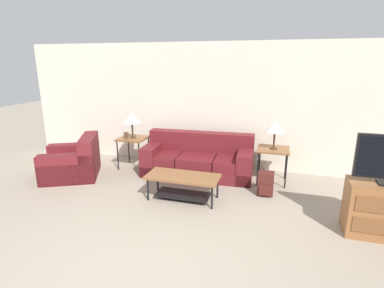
{
  "coord_description": "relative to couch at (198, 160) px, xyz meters",
  "views": [
    {
      "loc": [
        1.38,
        -2.25,
        2.22
      ],
      "look_at": [
        -0.08,
        2.64,
        0.8
      ],
      "focal_mm": 28.0,
      "sensor_mm": 36.0,
      "label": 1
    }
  ],
  "objects": [
    {
      "name": "couch",
      "position": [
        0.0,
        0.0,
        0.0
      ],
      "size": [
        2.19,
        0.96,
        0.82
      ],
      "color": "maroon",
      "rests_on": "ground_plane"
    },
    {
      "name": "table_lamp_right",
      "position": [
        1.44,
        0.0,
        0.78
      ],
      "size": [
        0.35,
        0.35,
        0.54
      ],
      "color": "#472D1E",
      "rests_on": "side_table_right"
    },
    {
      "name": "ground_plane",
      "position": [
        0.13,
        -3.25,
        -0.3
      ],
      "size": [
        24.0,
        24.0,
        0.0
      ],
      "primitive_type": "plane",
      "color": "gray"
    },
    {
      "name": "side_table_right",
      "position": [
        1.44,
        0.0,
        0.3
      ],
      "size": [
        0.57,
        0.56,
        0.66
      ],
      "color": "brown",
      "rests_on": "ground_plane"
    },
    {
      "name": "armchair",
      "position": [
        -2.34,
        -0.8,
        -0.02
      ],
      "size": [
        1.34,
        1.35,
        0.8
      ],
      "color": "maroon",
      "rests_on": "ground_plane"
    },
    {
      "name": "side_table_left",
      "position": [
        -1.43,
        0.0,
        0.3
      ],
      "size": [
        0.57,
        0.56,
        0.66
      ],
      "color": "brown",
      "rests_on": "ground_plane"
    },
    {
      "name": "wall_back",
      "position": [
        0.13,
        0.66,
        1.0
      ],
      "size": [
        8.79,
        0.06,
        2.6
      ],
      "color": "silver",
      "rests_on": "ground_plane"
    },
    {
      "name": "picture_frame",
      "position": [
        -1.54,
        -0.08,
        0.42
      ],
      "size": [
        0.1,
        0.04,
        0.13
      ],
      "color": "#4C3828",
      "rests_on": "side_table_left"
    },
    {
      "name": "backpack",
      "position": [
        1.36,
        -0.61,
        -0.1
      ],
      "size": [
        0.26,
        0.29,
        0.4
      ],
      "color": "#4C1E19",
      "rests_on": "ground_plane"
    },
    {
      "name": "table_lamp_left",
      "position": [
        -1.43,
        0.0,
        0.78
      ],
      "size": [
        0.35,
        0.35,
        0.54
      ],
      "color": "#472D1E",
      "rests_on": "side_table_left"
    },
    {
      "name": "coffee_table",
      "position": [
        0.06,
        -1.17,
        0.01
      ],
      "size": [
        1.2,
        0.53,
        0.41
      ],
      "color": "brown",
      "rests_on": "ground_plane"
    }
  ]
}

